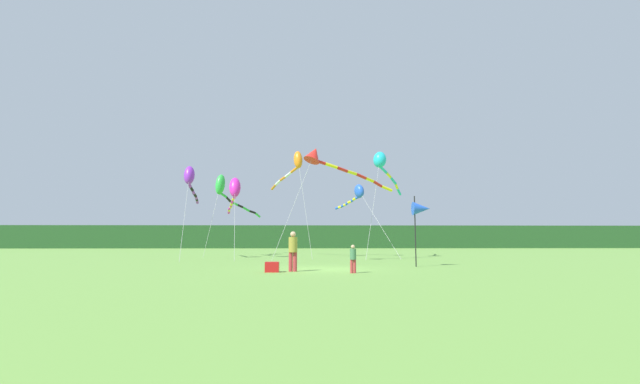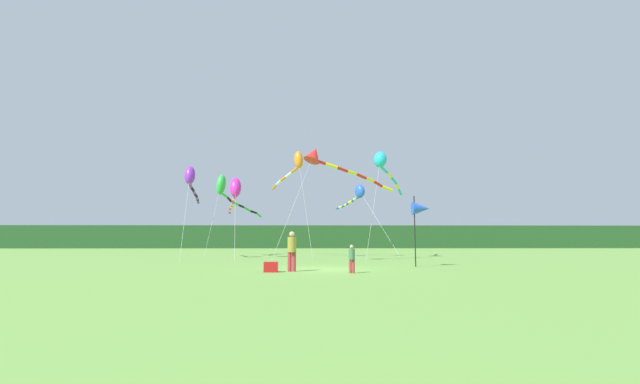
{
  "view_description": "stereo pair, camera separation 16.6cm",
  "coord_description": "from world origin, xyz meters",
  "px_view_note": "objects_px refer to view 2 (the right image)",
  "views": [
    {
      "loc": [
        -0.71,
        -19.81,
        1.42
      ],
      "look_at": [
        0.0,
        6.0,
        4.33
      ],
      "focal_mm": 23.41,
      "sensor_mm": 36.0,
      "label": 1
    },
    {
      "loc": [
        -0.55,
        -19.82,
        1.42
      ],
      "look_at": [
        0.0,
        6.0,
        4.33
      ],
      "focal_mm": 23.41,
      "sensor_mm": 36.0,
      "label": 2
    }
  ],
  "objects_px": {
    "banner_flag_pole": "(421,209)",
    "kite_red": "(324,159)",
    "person_child": "(352,257)",
    "kite_blue": "(358,193)",
    "kite_green": "(225,189)",
    "cooler_box": "(271,267)",
    "kite_purple": "(191,178)",
    "kite_cyan": "(383,164)",
    "person_adult": "(292,249)",
    "kite_magenta": "(235,190)",
    "kite_orange": "(295,165)"
  },
  "relations": [
    {
      "from": "kite_magenta",
      "to": "kite_orange",
      "type": "xyz_separation_m",
      "value": [
        4.52,
        0.87,
        2.15
      ]
    },
    {
      "from": "person_child",
      "to": "kite_blue",
      "type": "distance_m",
      "value": 16.92
    },
    {
      "from": "kite_cyan",
      "to": "cooler_box",
      "type": "bearing_deg",
      "value": -118.87
    },
    {
      "from": "kite_purple",
      "to": "kite_green",
      "type": "relative_size",
      "value": 0.94
    },
    {
      "from": "kite_magenta",
      "to": "cooler_box",
      "type": "bearing_deg",
      "value": -73.07
    },
    {
      "from": "kite_magenta",
      "to": "kite_blue",
      "type": "bearing_deg",
      "value": 12.56
    },
    {
      "from": "kite_blue",
      "to": "kite_magenta",
      "type": "distance_m",
      "value": 9.84
    },
    {
      "from": "banner_flag_pole",
      "to": "kite_red",
      "type": "relative_size",
      "value": 0.44
    },
    {
      "from": "kite_blue",
      "to": "kite_red",
      "type": "height_order",
      "value": "kite_red"
    },
    {
      "from": "kite_green",
      "to": "cooler_box",
      "type": "bearing_deg",
      "value": -72.14
    },
    {
      "from": "kite_red",
      "to": "kite_blue",
      "type": "bearing_deg",
      "value": 67.59
    },
    {
      "from": "kite_cyan",
      "to": "kite_green",
      "type": "distance_m",
      "value": 13.67
    },
    {
      "from": "banner_flag_pole",
      "to": "kite_blue",
      "type": "relative_size",
      "value": 0.49
    },
    {
      "from": "kite_green",
      "to": "kite_red",
      "type": "relative_size",
      "value": 1.03
    },
    {
      "from": "kite_cyan",
      "to": "person_child",
      "type": "bearing_deg",
      "value": -105.33
    },
    {
      "from": "person_adult",
      "to": "person_child",
      "type": "xyz_separation_m",
      "value": [
        2.54,
        -0.95,
        -0.32
      ]
    },
    {
      "from": "person_adult",
      "to": "kite_magenta",
      "type": "distance_m",
      "value": 14.59
    },
    {
      "from": "kite_cyan",
      "to": "kite_orange",
      "type": "height_order",
      "value": "kite_orange"
    },
    {
      "from": "kite_blue",
      "to": "kite_cyan",
      "type": "distance_m",
      "value": 3.63
    },
    {
      "from": "person_child",
      "to": "kite_purple",
      "type": "height_order",
      "value": "kite_purple"
    },
    {
      "from": "banner_flag_pole",
      "to": "kite_green",
      "type": "height_order",
      "value": "kite_green"
    },
    {
      "from": "kite_blue",
      "to": "kite_purple",
      "type": "bearing_deg",
      "value": -164.32
    },
    {
      "from": "kite_green",
      "to": "kite_red",
      "type": "distance_m",
      "value": 12.41
    },
    {
      "from": "banner_flag_pole",
      "to": "kite_cyan",
      "type": "bearing_deg",
      "value": 91.56
    },
    {
      "from": "kite_cyan",
      "to": "kite_purple",
      "type": "xyz_separation_m",
      "value": [
        -14.2,
        -0.95,
        -1.31
      ]
    },
    {
      "from": "kite_cyan",
      "to": "banner_flag_pole",
      "type": "bearing_deg",
      "value": -88.44
    },
    {
      "from": "kite_red",
      "to": "kite_green",
      "type": "bearing_deg",
      "value": 131.26
    },
    {
      "from": "cooler_box",
      "to": "kite_purple",
      "type": "height_order",
      "value": "kite_purple"
    },
    {
      "from": "banner_flag_pole",
      "to": "kite_orange",
      "type": "distance_m",
      "value": 13.7
    },
    {
      "from": "person_child",
      "to": "kite_blue",
      "type": "relative_size",
      "value": 0.16
    },
    {
      "from": "kite_blue",
      "to": "kite_green",
      "type": "xyz_separation_m",
      "value": [
        -11.18,
        1.99,
        0.54
      ]
    },
    {
      "from": "person_adult",
      "to": "kite_cyan",
      "type": "relative_size",
      "value": 0.21
    },
    {
      "from": "cooler_box",
      "to": "kite_cyan",
      "type": "distance_m",
      "value": 16.33
    },
    {
      "from": "person_child",
      "to": "kite_cyan",
      "type": "relative_size",
      "value": 0.14
    },
    {
      "from": "kite_green",
      "to": "kite_orange",
      "type": "relative_size",
      "value": 1.03
    },
    {
      "from": "person_adult",
      "to": "kite_orange",
      "type": "height_order",
      "value": "kite_orange"
    },
    {
      "from": "cooler_box",
      "to": "person_child",
      "type": "bearing_deg",
      "value": -10.49
    },
    {
      "from": "kite_blue",
      "to": "kite_orange",
      "type": "height_order",
      "value": "kite_orange"
    },
    {
      "from": "cooler_box",
      "to": "kite_purple",
      "type": "distance_m",
      "value": 15.01
    },
    {
      "from": "kite_blue",
      "to": "kite_magenta",
      "type": "relative_size",
      "value": 0.8
    },
    {
      "from": "person_adult",
      "to": "kite_magenta",
      "type": "bearing_deg",
      "value": 110.75
    },
    {
      "from": "person_adult",
      "to": "kite_red",
      "type": "relative_size",
      "value": 0.21
    },
    {
      "from": "cooler_box",
      "to": "kite_blue",
      "type": "distance_m",
      "value": 17.22
    },
    {
      "from": "person_child",
      "to": "kite_red",
      "type": "xyz_separation_m",
      "value": [
        -0.91,
        8.87,
        5.86
      ]
    },
    {
      "from": "person_child",
      "to": "kite_magenta",
      "type": "relative_size",
      "value": 0.13
    },
    {
      "from": "kite_red",
      "to": "kite_magenta",
      "type": "distance_m",
      "value": 8.5
    },
    {
      "from": "person_child",
      "to": "kite_green",
      "type": "xyz_separation_m",
      "value": [
        -9.07,
        18.17,
        5.01
      ]
    },
    {
      "from": "person_adult",
      "to": "kite_orange",
      "type": "xyz_separation_m",
      "value": [
        -0.44,
        13.96,
        6.28
      ]
    },
    {
      "from": "kite_purple",
      "to": "kite_green",
      "type": "distance_m",
      "value": 5.7
    },
    {
      "from": "kite_purple",
      "to": "person_child",
      "type": "bearing_deg",
      "value": -50.38
    }
  ]
}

